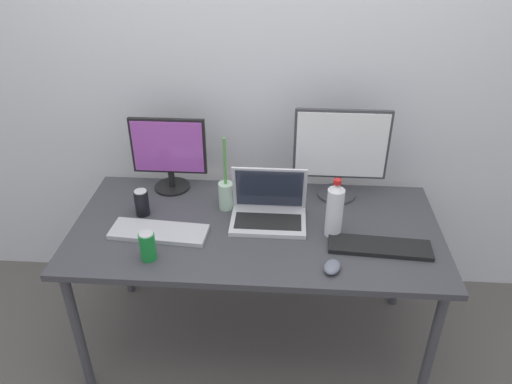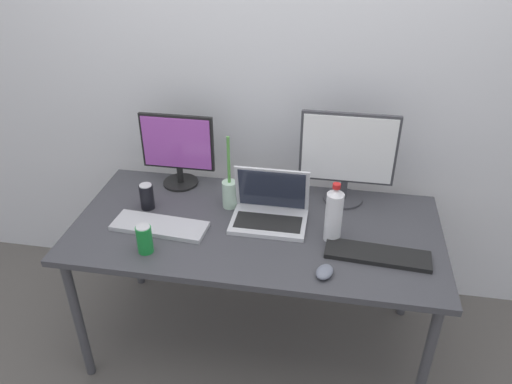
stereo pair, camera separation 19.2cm
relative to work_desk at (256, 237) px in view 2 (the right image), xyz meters
name	(u,v)px [view 2 (the right image)]	position (x,y,z in m)	size (l,w,h in m)	color
ground_plane	(256,340)	(0.00, 0.00, -0.68)	(16.00, 16.00, 0.00)	#5B5651
wall_back	(276,65)	(0.00, 0.59, 0.62)	(7.00, 0.08, 2.60)	silver
work_desk	(256,237)	(0.00, 0.00, 0.00)	(1.66, 0.80, 0.74)	#424247
monitor_left	(178,148)	(-0.45, 0.31, 0.26)	(0.37, 0.18, 0.38)	black
monitor_center	(347,155)	(0.38, 0.29, 0.31)	(0.45, 0.19, 0.45)	#38383D
laptop_silver	(270,209)	(0.05, 0.06, 0.12)	(0.34, 0.24, 0.25)	silver
keyboard_main	(160,226)	(-0.42, -0.09, 0.07)	(0.43, 0.15, 0.02)	#B2B2B7
keyboard_aux	(377,255)	(0.53, -0.13, 0.07)	(0.43, 0.13, 0.02)	black
mouse_by_keyboard	(325,272)	(0.32, -0.29, 0.08)	(0.06, 0.09, 0.03)	slate
water_bottle	(334,214)	(0.34, -0.04, 0.19)	(0.07, 0.07, 0.28)	silver
soda_can_near_keyboard	(147,196)	(-0.53, 0.06, 0.12)	(0.07, 0.07, 0.13)	black
soda_can_by_laptop	(145,239)	(-0.42, -0.26, 0.12)	(0.07, 0.07, 0.13)	#197F33
bamboo_vase	(230,192)	(-0.15, 0.14, 0.14)	(0.07, 0.07, 0.37)	#B2D1B7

